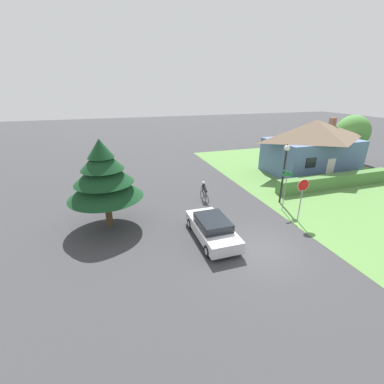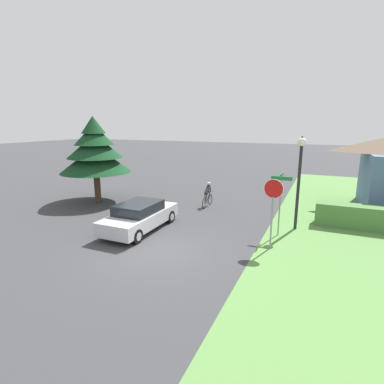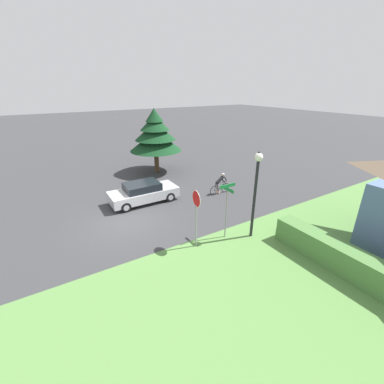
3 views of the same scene
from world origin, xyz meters
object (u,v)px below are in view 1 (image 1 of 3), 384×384
at_px(cyclist, 204,192).
at_px(street_lamp, 285,164).
at_px(sedan_left_lane, 212,228).
at_px(stop_sign, 302,192).
at_px(street_name_sign, 286,184).
at_px(deciduous_tree_right, 352,132).
at_px(conifer_tall_near, 104,176).
at_px(cottage_house, 312,146).

xyz_separation_m(cyclist, street_lamp, (5.29, -2.00, 2.29)).
distance_m(sedan_left_lane, street_lamp, 7.79).
bearing_deg(stop_sign, street_lamp, -97.99).
xyz_separation_m(cyclist, street_name_sign, (4.66, -3.18, 1.24)).
height_order(sedan_left_lane, street_name_sign, street_name_sign).
bearing_deg(deciduous_tree_right, conifer_tall_near, -164.93).
distance_m(cyclist, conifer_tall_near, 7.59).
relative_size(sedan_left_lane, street_name_sign, 1.54).
height_order(cottage_house, street_lamp, cottage_house).
bearing_deg(street_lamp, stop_sign, -103.64).
height_order(cyclist, street_name_sign, street_name_sign).
relative_size(cottage_house, sedan_left_lane, 2.13).
bearing_deg(cyclist, cottage_house, -74.89).
height_order(cyclist, deciduous_tree_right, deciduous_tree_right).
xyz_separation_m(conifer_tall_near, deciduous_tree_right, (26.62, 7.17, 0.12)).
bearing_deg(street_lamp, sedan_left_lane, -155.22).
xyz_separation_m(stop_sign, street_lamp, (0.70, 2.87, 0.96)).
distance_m(sedan_left_lane, stop_sign, 6.21).
distance_m(sedan_left_lane, street_name_sign, 6.54).
bearing_deg(conifer_tall_near, street_lamp, -1.38).
bearing_deg(street_lamp, street_name_sign, -118.16).
distance_m(cottage_house, street_name_sign, 10.69).
bearing_deg(conifer_tall_near, cottage_house, 15.34).
height_order(sedan_left_lane, street_lamp, street_lamp).
distance_m(cyclist, stop_sign, 6.83).
distance_m(street_lamp, conifer_tall_near, 12.24).
relative_size(cottage_house, conifer_tall_near, 1.73).
height_order(street_lamp, deciduous_tree_right, deciduous_tree_right).
relative_size(sedan_left_lane, street_lamp, 1.00).
bearing_deg(stop_sign, cyclist, -41.03).
bearing_deg(deciduous_tree_right, street_lamp, -152.59).
bearing_deg(conifer_tall_near, stop_sign, -15.34).
bearing_deg(cyclist, deciduous_tree_right, -75.54).
relative_size(cyclist, conifer_tall_near, 0.31).
bearing_deg(conifer_tall_near, deciduous_tree_right, 15.07).
distance_m(street_name_sign, deciduous_tree_right, 17.39).
height_order(cottage_house, street_name_sign, cottage_house).
height_order(sedan_left_lane, cyclist, cyclist).
bearing_deg(sedan_left_lane, cyclist, -15.77).
height_order(sedan_left_lane, stop_sign, stop_sign).
bearing_deg(street_name_sign, sedan_left_lane, -162.46).
bearing_deg(conifer_tall_near, street_name_sign, -7.25).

